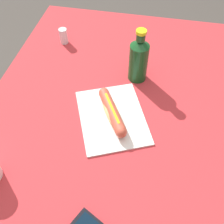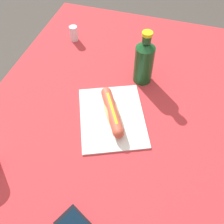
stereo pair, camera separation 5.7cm
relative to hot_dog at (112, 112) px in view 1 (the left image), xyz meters
name	(u,v)px [view 1 (the left image)]	position (x,y,z in m)	size (l,w,h in m)	color
ground_plane	(113,184)	(0.07, 0.01, -0.78)	(6.00, 6.00, 0.00)	#47423D
dining_table	(113,122)	(0.07, 0.01, -0.16)	(1.22, 0.94, 0.75)	brown
paper_wrapper	(112,117)	(0.00, 0.00, -0.03)	(0.29, 0.22, 0.01)	silver
hot_dog	(112,112)	(0.00, 0.00, 0.00)	(0.20, 0.13, 0.05)	#E5BC75
soda_bottle	(139,59)	(0.22, -0.06, 0.06)	(0.07, 0.07, 0.22)	#14471E
salt_shaker	(64,36)	(0.39, 0.30, 0.00)	(0.04, 0.04, 0.07)	silver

